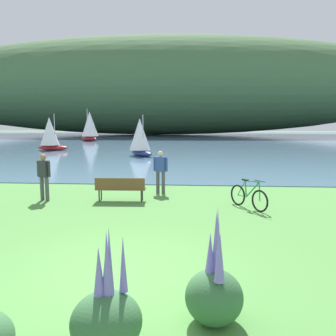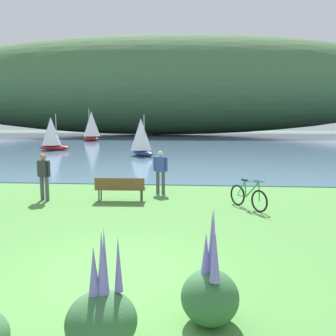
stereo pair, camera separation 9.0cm
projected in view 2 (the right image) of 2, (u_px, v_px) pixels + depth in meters
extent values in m
plane|color=#518E42|center=(112.00, 277.00, 6.45)|extent=(200.00, 200.00, 0.00)
cube|color=#5B7F9E|center=(185.00, 139.00, 55.22)|extent=(180.00, 80.00, 0.04)
ellipsoid|color=#42663D|center=(157.00, 86.00, 73.92)|extent=(115.05, 28.00, 20.53)
cube|color=brown|center=(121.00, 189.00, 12.60)|extent=(1.81, 0.54, 0.05)
cube|color=brown|center=(119.00, 184.00, 12.37)|extent=(1.80, 0.10, 0.40)
cylinder|color=#2D2D33|center=(101.00, 193.00, 12.84)|extent=(0.05, 0.05, 0.45)
cylinder|color=#2D2D33|center=(142.00, 194.00, 12.77)|extent=(0.05, 0.05, 0.45)
cylinder|color=#2D2D33|center=(99.00, 195.00, 12.50)|extent=(0.05, 0.05, 0.45)
cylinder|color=#2D2D33|center=(141.00, 196.00, 12.43)|extent=(0.05, 0.05, 0.45)
torus|color=black|center=(259.00, 201.00, 11.01)|extent=(0.45, 0.63, 0.72)
torus|color=black|center=(238.00, 195.00, 11.92)|extent=(0.45, 0.63, 0.72)
cylinder|color=#1E8C4C|center=(252.00, 190.00, 11.26)|extent=(0.37, 0.53, 0.61)
cylinder|color=#1E8C4C|center=(252.00, 182.00, 11.26)|extent=(0.40, 0.57, 0.09)
cylinder|color=#1E8C4C|center=(245.00, 189.00, 11.55)|extent=(0.11, 0.13, 0.54)
cylinder|color=#1E8C4C|center=(242.00, 196.00, 11.74)|extent=(0.26, 0.37, 0.05)
cylinder|color=#1E8C4C|center=(241.00, 188.00, 11.74)|extent=(0.23, 0.32, 0.56)
cylinder|color=#1E8C4C|center=(259.00, 192.00, 11.00)|extent=(0.08, 0.09, 0.60)
cube|color=black|center=(245.00, 180.00, 11.55)|extent=(0.22, 0.26, 0.05)
cylinder|color=black|center=(259.00, 181.00, 10.97)|extent=(0.29, 0.41, 0.02)
cylinder|color=#4C4C51|center=(158.00, 182.00, 13.99)|extent=(0.14, 0.14, 0.88)
cylinder|color=#4C4C51|center=(163.00, 183.00, 13.91)|extent=(0.14, 0.14, 0.88)
cube|color=#334CA5|center=(160.00, 164.00, 13.85)|extent=(0.43, 0.32, 0.60)
sphere|color=beige|center=(160.00, 154.00, 13.80)|extent=(0.22, 0.22, 0.22)
cylinder|color=#334CA5|center=(155.00, 164.00, 13.94)|extent=(0.09, 0.09, 0.56)
cylinder|color=#334CA5|center=(167.00, 164.00, 13.76)|extent=(0.09, 0.09, 0.56)
cylinder|color=#4C4C51|center=(42.00, 188.00, 12.70)|extent=(0.14, 0.14, 0.88)
cylinder|color=#4C4C51|center=(47.00, 189.00, 12.60)|extent=(0.14, 0.14, 0.88)
cube|color=#2D2D33|center=(44.00, 169.00, 12.55)|extent=(0.43, 0.34, 0.60)
sphere|color=#9E7051|center=(43.00, 157.00, 12.50)|extent=(0.22, 0.22, 0.22)
cylinder|color=#2D2D33|center=(38.00, 168.00, 12.66)|extent=(0.09, 0.09, 0.56)
cylinder|color=#2D2D33|center=(49.00, 169.00, 12.44)|extent=(0.09, 0.09, 0.56)
ellipsoid|color=#386B3D|center=(101.00, 322.00, 4.37)|extent=(0.91, 0.91, 0.75)
cylinder|color=#386B3D|center=(105.00, 300.00, 4.34)|extent=(0.02, 0.02, 0.12)
cone|color=#8470D1|center=(104.00, 273.00, 4.30)|extent=(0.12, 0.12, 0.60)
cylinder|color=#386B3D|center=(119.00, 295.00, 4.45)|extent=(0.02, 0.02, 0.12)
cone|color=#8470D1|center=(118.00, 264.00, 4.40)|extent=(0.11, 0.11, 0.73)
cylinder|color=#386B3D|center=(105.00, 298.00, 4.39)|extent=(0.02, 0.02, 0.12)
cone|color=#8470D1|center=(104.00, 261.00, 4.32)|extent=(0.11, 0.11, 0.88)
cylinder|color=#386B3D|center=(101.00, 299.00, 4.37)|extent=(0.02, 0.02, 0.12)
cone|color=#8470D1|center=(101.00, 274.00, 4.32)|extent=(0.12, 0.12, 0.54)
cylinder|color=#386B3D|center=(103.00, 300.00, 4.33)|extent=(0.02, 0.02, 0.12)
cone|color=#8470D1|center=(102.00, 264.00, 4.27)|extent=(0.13, 0.13, 0.84)
cylinder|color=#386B3D|center=(95.00, 300.00, 4.33)|extent=(0.02, 0.02, 0.12)
cone|color=#8470D1|center=(94.00, 271.00, 4.28)|extent=(0.15, 0.15, 0.64)
ellipsoid|color=#386B3D|center=(210.00, 297.00, 4.94)|extent=(0.83, 0.83, 0.78)
cylinder|color=#386B3D|center=(215.00, 286.00, 4.65)|extent=(0.02, 0.02, 0.12)
cone|color=#8470D1|center=(215.00, 258.00, 4.60)|extent=(0.15, 0.15, 0.68)
cylinder|color=#386B3D|center=(211.00, 277.00, 4.92)|extent=(0.02, 0.02, 0.12)
cone|color=#8470D1|center=(212.00, 242.00, 4.85)|extent=(0.14, 0.14, 0.90)
cylinder|color=#386B3D|center=(206.00, 278.00, 4.90)|extent=(0.02, 0.02, 0.12)
cone|color=#8470D1|center=(206.00, 253.00, 4.85)|extent=(0.14, 0.14, 0.60)
cylinder|color=#386B3D|center=(213.00, 282.00, 4.76)|extent=(0.02, 0.02, 0.12)
cone|color=#8470D1|center=(214.00, 249.00, 4.70)|extent=(0.09, 0.09, 0.82)
cylinder|color=#386B3D|center=(213.00, 275.00, 4.98)|extent=(0.02, 0.02, 0.12)
cone|color=#8470D1|center=(213.00, 239.00, 4.91)|extent=(0.11, 0.11, 0.94)
ellipsoid|color=#B22323|center=(55.00, 148.00, 33.99)|extent=(3.05, 0.93, 0.53)
cylinder|color=#B2B2B2|center=(56.00, 130.00, 33.73)|extent=(0.08, 0.08, 3.03)
cone|color=white|center=(51.00, 131.00, 33.81)|extent=(1.84, 1.84, 2.73)
ellipsoid|color=navy|center=(143.00, 153.00, 28.34)|extent=(2.46, 2.72, 0.50)
cylinder|color=#B2B2B2|center=(144.00, 133.00, 27.93)|extent=(0.07, 0.07, 2.87)
cone|color=white|center=(141.00, 134.00, 28.35)|extent=(2.40, 2.40, 2.59)
ellipsoid|color=#B22323|center=(91.00, 138.00, 50.86)|extent=(3.65, 3.55, 0.70)
cylinder|color=#B2B2B2|center=(89.00, 122.00, 50.77)|extent=(0.10, 0.10, 3.97)
cone|color=white|center=(92.00, 124.00, 50.30)|extent=(3.34, 3.34, 3.58)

